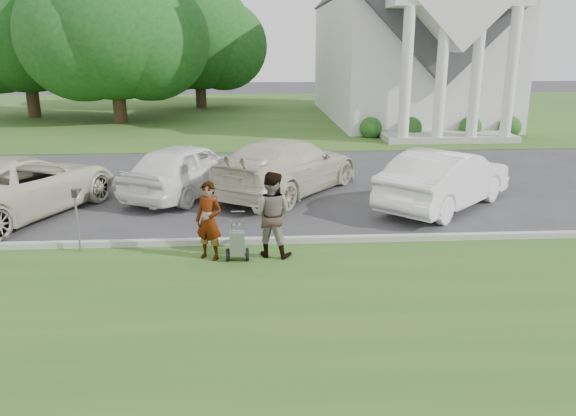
{
  "coord_description": "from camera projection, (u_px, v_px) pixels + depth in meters",
  "views": [
    {
      "loc": [
        -0.24,
        -11.49,
        4.34
      ],
      "look_at": [
        0.47,
        0.0,
        1.0
      ],
      "focal_mm": 35.0,
      "sensor_mm": 36.0,
      "label": 1
    }
  ],
  "objects": [
    {
      "name": "car_a",
      "position": [
        19.0,
        185.0,
        14.8
      ],
      "size": [
        4.66,
        6.3,
        1.59
      ],
      "primitive_type": "imported",
      "rotation": [
        0.0,
        0.0,
        2.74
      ],
      "color": "beige",
      "rests_on": "ground"
    },
    {
      "name": "curb",
      "position": [
        266.0,
        241.0,
        12.74
      ],
      "size": [
        80.0,
        0.18,
        0.15
      ],
      "primitive_type": "cube",
      "color": "#9E9E93",
      "rests_on": "ground"
    },
    {
      "name": "person_right",
      "position": [
        271.0,
        215.0,
        11.8
      ],
      "size": [
        1.06,
        0.93,
        1.83
      ],
      "primitive_type": "imported",
      "rotation": [
        0.0,
        0.0,
        2.83
      ],
      "color": "#999999",
      "rests_on": "ground"
    },
    {
      "name": "tree_back",
      "position": [
        198.0,
        40.0,
        39.44
      ],
      "size": [
        9.61,
        7.6,
        8.89
      ],
      "color": "#332316",
      "rests_on": "ground"
    },
    {
      "name": "car_c",
      "position": [
        287.0,
        166.0,
        16.96
      ],
      "size": [
        5.24,
        6.05,
        1.67
      ],
      "primitive_type": "imported",
      "rotation": [
        0.0,
        0.0,
        2.52
      ],
      "color": "beige",
      "rests_on": "ground"
    },
    {
      "name": "church",
      "position": [
        408.0,
        18.0,
        33.27
      ],
      "size": [
        9.19,
        19.0,
        24.1
      ],
      "color": "white",
      "rests_on": "ground"
    },
    {
      "name": "tree_left",
      "position": [
        113.0,
        31.0,
        31.42
      ],
      "size": [
        10.63,
        8.4,
        9.71
      ],
      "color": "#332316",
      "rests_on": "ground"
    },
    {
      "name": "person_left",
      "position": [
        209.0,
        222.0,
        11.64
      ],
      "size": [
        0.72,
        0.62,
        1.66
      ],
      "primitive_type": "imported",
      "rotation": [
        0.0,
        0.0,
        -0.46
      ],
      "color": "#999999",
      "rests_on": "ground"
    },
    {
      "name": "grass_strip",
      "position": [
        271.0,
        316.0,
        9.36
      ],
      "size": [
        80.0,
        7.0,
        0.01
      ],
      "primitive_type": "cube",
      "color": "#2D5A1F",
      "rests_on": "ground"
    },
    {
      "name": "ground",
      "position": [
        267.0,
        252.0,
        12.24
      ],
      "size": [
        120.0,
        120.0,
        0.0
      ],
      "primitive_type": "plane",
      "color": "#333335",
      "rests_on": "ground"
    },
    {
      "name": "tree_far",
      "position": [
        23.0,
        22.0,
        33.79
      ],
      "size": [
        11.64,
        9.2,
        10.73
      ],
      "color": "#332316",
      "rests_on": "ground"
    },
    {
      "name": "car_b",
      "position": [
        187.0,
        169.0,
        16.72
      ],
      "size": [
        3.9,
        5.05,
        1.61
      ],
      "primitive_type": "imported",
      "rotation": [
        0.0,
        0.0,
        2.65
      ],
      "color": "white",
      "rests_on": "ground"
    },
    {
      "name": "parking_meter_near",
      "position": [
        76.0,
        212.0,
        12.0
      ],
      "size": [
        0.1,
        0.09,
        1.44
      ],
      "color": "gray",
      "rests_on": "ground"
    },
    {
      "name": "striping_cart",
      "position": [
        237.0,
        244.0,
        11.67
      ],
      "size": [
        0.47,
        0.93,
        0.87
      ],
      "rotation": [
        0.0,
        0.0,
        -0.01
      ],
      "color": "black",
      "rests_on": "ground"
    },
    {
      "name": "car_d",
      "position": [
        445.0,
        179.0,
        15.47
      ],
      "size": [
        4.68,
        4.66,
        1.61
      ],
      "primitive_type": "imported",
      "rotation": [
        0.0,
        0.0,
        2.35
      ],
      "color": "white",
      "rests_on": "ground"
    },
    {
      "name": "church_lawn",
      "position": [
        257.0,
        112.0,
        38.12
      ],
      "size": [
        80.0,
        30.0,
        0.01
      ],
      "primitive_type": "cube",
      "color": "#2D5A1F",
      "rests_on": "ground"
    }
  ]
}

